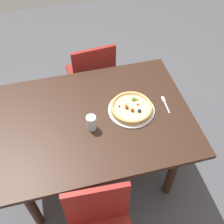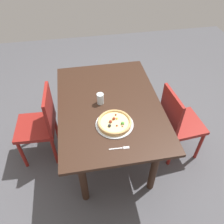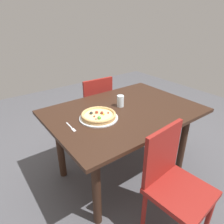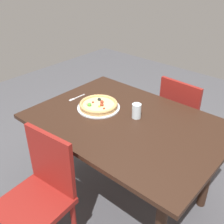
# 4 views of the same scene
# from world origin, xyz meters

# --- Properties ---
(ground_plane) EXTENTS (6.00, 6.00, 0.00)m
(ground_plane) POSITION_xyz_m (0.00, 0.00, 0.00)
(ground_plane) COLOR #4C4C51
(dining_table) EXTENTS (1.39, 0.99, 0.75)m
(dining_table) POSITION_xyz_m (0.00, 0.00, 0.64)
(dining_table) COLOR #331E14
(dining_table) RESTS_ON ground
(chair_near) EXTENTS (0.42, 0.42, 0.88)m
(chair_near) POSITION_xyz_m (-0.10, -0.71, 0.48)
(chair_near) COLOR maroon
(chair_near) RESTS_ON ground
(chair_far) EXTENTS (0.43, 0.43, 0.88)m
(chair_far) POSITION_xyz_m (0.12, 0.71, 0.48)
(chair_far) COLOR maroon
(chair_far) RESTS_ON ground
(plate) EXTENTS (0.33, 0.33, 0.01)m
(plate) POSITION_xyz_m (0.28, 0.00, 0.75)
(plate) COLOR silver
(plate) RESTS_ON dining_table
(pizza) EXTENTS (0.30, 0.30, 0.05)m
(pizza) POSITION_xyz_m (0.28, 0.00, 0.78)
(pizza) COLOR tan
(pizza) RESTS_ON plate
(fork) EXTENTS (0.02, 0.17, 0.00)m
(fork) POSITION_xyz_m (0.54, 0.00, 0.75)
(fork) COLOR silver
(fork) RESTS_ON dining_table
(drinking_glass) EXTENTS (0.07, 0.07, 0.11)m
(drinking_glass) POSITION_xyz_m (-0.02, -0.08, 0.80)
(drinking_glass) COLOR silver
(drinking_glass) RESTS_ON dining_table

